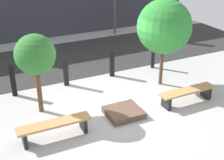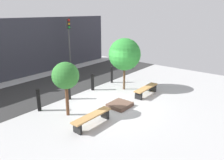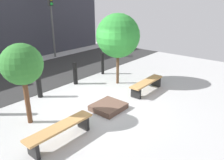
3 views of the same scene
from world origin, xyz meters
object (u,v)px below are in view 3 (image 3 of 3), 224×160
at_px(bench_left, 60,130).
at_px(bollard_center, 75,73).
at_px(tree_behind_left_bench, 22,65).
at_px(bollard_left, 39,84).
at_px(tree_behind_right_bench, 118,36).
at_px(bollard_right, 103,64).
at_px(traffic_light_mid_west, 52,14).
at_px(planter_bed, 108,107).
at_px(bench_right, 147,84).

bearing_deg(bench_left, bollard_center, 43.74).
distance_m(tree_behind_left_bench, bollard_left, 2.28).
xyz_separation_m(tree_behind_right_bench, bollard_center, (-1.26, 1.38, -1.61)).
bearing_deg(bollard_right, traffic_light_mid_west, 82.45).
bearing_deg(bollard_left, bollard_right, 0.00).
bearing_deg(bollard_right, planter_bed, -135.29).
height_order(bench_left, planter_bed, bench_left).
distance_m(tree_behind_left_bench, bollard_right, 5.24).
relative_size(bench_left, bollard_right, 1.82).
distance_m(tree_behind_right_bench, bollard_right, 2.17).
bearing_deg(planter_bed, tree_behind_right_bench, 31.07).
bearing_deg(bollard_left, bollard_center, 0.00).
relative_size(bench_right, bollard_right, 1.80).
xyz_separation_m(bollard_right, traffic_light_mid_west, (0.63, 4.74, 2.17)).
xyz_separation_m(bench_right, tree_behind_left_bench, (-4.34, 1.51, 1.50)).
bearing_deg(bench_left, bollard_left, 66.91).
xyz_separation_m(bench_left, planter_bed, (2.17, 0.20, -0.25)).
bearing_deg(bench_right, bollard_left, 136.26).
bearing_deg(bollard_left, planter_bed, -71.39).
xyz_separation_m(planter_bed, bollard_left, (-0.91, 2.69, 0.44)).
relative_size(bench_left, bollard_center, 1.95).
bearing_deg(bollard_center, bench_left, -136.76).
distance_m(bench_left, planter_bed, 2.19).
distance_m(bollard_left, bollard_center, 1.81).
height_order(bollard_center, traffic_light_mid_west, traffic_light_mid_west).
xyz_separation_m(bench_left, bollard_right, (4.89, 2.89, 0.20)).
distance_m(planter_bed, bollard_right, 3.85).
distance_m(bench_left, bollard_center, 4.22).
height_order(tree_behind_left_bench, bollard_left, tree_behind_left_bench).
distance_m(bench_left, bollard_right, 5.68).
bearing_deg(bollard_right, tree_behind_left_bench, -164.18).
distance_m(tree_behind_left_bench, traffic_light_mid_west, 8.29).
height_order(tree_behind_left_bench, bollard_right, tree_behind_left_bench).
height_order(bench_right, planter_bed, bench_right).
bearing_deg(bench_right, bollard_right, 78.74).
distance_m(bench_left, bollard_left, 3.16).
height_order(bench_left, bench_right, bench_left).
relative_size(bench_left, bollard_left, 1.84).
relative_size(tree_behind_left_bench, tree_behind_right_bench, 0.80).
distance_m(bench_right, bollard_center, 3.16).
xyz_separation_m(planter_bed, bollard_center, (0.91, 2.69, 0.41)).
bearing_deg(bollard_left, bench_left, -113.59).
bearing_deg(bollard_center, bollard_left, 180.00).
distance_m(tree_behind_right_bench, bollard_left, 3.72).
bearing_deg(planter_bed, bollard_right, 44.71).
xyz_separation_m(tree_behind_left_bench, bollard_left, (1.26, 1.38, -1.30)).
relative_size(planter_bed, tree_behind_left_bench, 0.43).
bearing_deg(bench_left, bollard_right, 31.11).
height_order(planter_bed, bollard_center, bollard_center).
xyz_separation_m(bollard_center, bollard_right, (1.81, 0.00, 0.04)).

